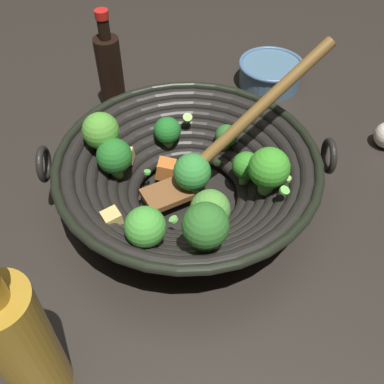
# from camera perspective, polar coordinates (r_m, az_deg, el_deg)

# --- Properties ---
(ground_plane) EXTENTS (4.00, 4.00, 0.00)m
(ground_plane) POSITION_cam_1_polar(r_m,az_deg,el_deg) (0.73, -0.51, -1.19)
(ground_plane) COLOR #28231E
(wok) EXTENTS (0.39, 0.43, 0.23)m
(wok) POSITION_cam_1_polar(r_m,az_deg,el_deg) (0.68, -0.54, 2.27)
(wok) COLOR black
(wok) RESTS_ON ground
(soy_sauce_bottle) EXTENTS (0.05, 0.05, 0.20)m
(soy_sauce_bottle) POSITION_cam_1_polar(r_m,az_deg,el_deg) (0.88, -10.26, 14.64)
(soy_sauce_bottle) COLOR black
(soy_sauce_bottle) RESTS_ON ground
(cooking_oil_bottle) EXTENTS (0.07, 0.07, 0.25)m
(cooking_oil_bottle) POSITION_cam_1_polar(r_m,az_deg,el_deg) (0.51, -20.81, -17.34)
(cooking_oil_bottle) COLOR #AD7F23
(cooking_oil_bottle) RESTS_ON ground
(prep_bowl) EXTENTS (0.13, 0.13, 0.05)m
(prep_bowl) POSITION_cam_1_polar(r_m,az_deg,el_deg) (0.98, 9.86, 14.62)
(prep_bowl) COLOR slate
(prep_bowl) RESTS_ON ground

